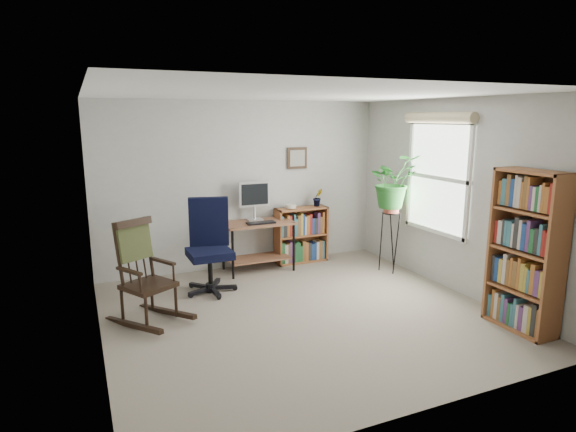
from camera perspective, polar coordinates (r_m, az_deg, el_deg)
name	(u,v)px	position (r m, az deg, el deg)	size (l,w,h in m)	color
floor	(302,314)	(5.51, 1.72, -11.55)	(4.20, 4.00, 0.00)	gray
ceiling	(304,94)	(5.07, 1.89, 14.26)	(4.20, 4.00, 0.00)	white
wall_back	(243,185)	(6.99, -5.32, 3.63)	(4.20, 0.00, 2.40)	#B4B4AF
wall_front	(427,258)	(3.51, 16.10, -4.85)	(4.20, 0.00, 2.40)	#B4B4AF
wall_left	(92,227)	(4.67, -22.16, -1.21)	(0.00, 4.00, 2.40)	#B4B4AF
wall_right	(455,196)	(6.34, 19.20, 2.21)	(0.00, 4.00, 2.40)	#B4B4AF
window	(437,178)	(6.50, 17.27, 4.34)	(0.12, 1.20, 1.50)	white
desk	(258,246)	(6.91, -3.55, -3.58)	(0.99, 0.54, 0.71)	brown
monitor	(254,201)	(6.90, -4.02, 1.79)	(0.46, 0.16, 0.56)	silver
keyboard	(261,223)	(6.72, -3.23, -0.81)	(0.40, 0.15, 0.03)	black
office_chair	(209,246)	(6.06, -9.30, -3.54)	(0.65, 0.65, 1.19)	black
rocking_chair	(148,272)	(5.33, -16.28, -6.34)	(0.58, 0.97, 1.13)	black
low_bookshelf	(301,235)	(7.28, 1.58, -2.25)	(0.80, 0.27, 0.84)	#965831
tall_bookshelf	(526,252)	(5.45, 26.37, -3.80)	(0.31, 0.73, 1.66)	#965831
plant_stand	(390,237)	(6.97, 11.99, -2.47)	(0.28, 0.28, 1.00)	black
spider_plant	(394,155)	(6.78, 12.40, 7.05)	(1.69, 1.88, 1.46)	#266E28
potted_plant_small	(318,203)	(7.31, 3.55, 1.59)	(0.13, 0.24, 0.11)	#266E28
framed_picture	(297,158)	(7.23, 1.11, 6.87)	(0.32, 0.04, 0.32)	black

